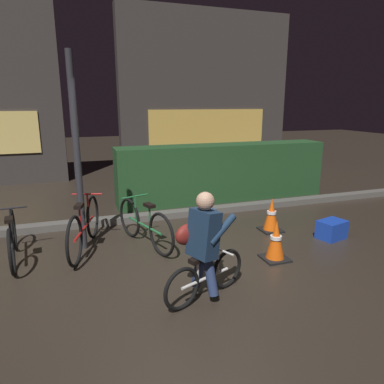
% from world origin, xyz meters
% --- Properties ---
extents(ground_plane, '(40.00, 40.00, 0.00)m').
position_xyz_m(ground_plane, '(0.00, 0.00, 0.00)').
color(ground_plane, '#2D261E').
extents(sidewalk_curb, '(12.00, 0.24, 0.12)m').
position_xyz_m(sidewalk_curb, '(0.00, 2.20, 0.06)').
color(sidewalk_curb, '#56544F').
rests_on(sidewalk_curb, ground).
extents(hedge_row, '(4.80, 0.70, 1.26)m').
position_xyz_m(hedge_row, '(1.80, 3.10, 0.63)').
color(hedge_row, '#214723').
rests_on(hedge_row, ground).
extents(storefront_right, '(5.75, 0.54, 5.03)m').
position_xyz_m(storefront_right, '(2.93, 7.20, 2.50)').
color(storefront_right, '#383330').
rests_on(storefront_right, ground).
extents(street_post, '(0.10, 0.10, 2.86)m').
position_xyz_m(street_post, '(-1.34, 1.20, 1.43)').
color(street_post, '#2D2D33').
rests_on(street_post, ground).
extents(parked_bike_left_mid, '(0.46, 1.53, 0.71)m').
position_xyz_m(parked_bike_left_mid, '(-2.29, 1.06, 0.32)').
color(parked_bike_left_mid, black).
rests_on(parked_bike_left_mid, ground).
extents(parked_bike_center_left, '(0.57, 1.69, 0.81)m').
position_xyz_m(parked_bike_center_left, '(-1.32, 1.11, 0.36)').
color(parked_bike_center_left, black).
rests_on(parked_bike_center_left, ground).
extents(parked_bike_center_right, '(0.58, 1.55, 0.75)m').
position_xyz_m(parked_bike_center_right, '(-0.44, 1.00, 0.34)').
color(parked_bike_center_right, black).
rests_on(parked_bike_center_right, ground).
extents(traffic_cone_near, '(0.36, 0.36, 0.58)m').
position_xyz_m(traffic_cone_near, '(1.20, -0.10, 0.28)').
color(traffic_cone_near, black).
rests_on(traffic_cone_near, ground).
extents(traffic_cone_far, '(0.36, 0.36, 0.58)m').
position_xyz_m(traffic_cone_far, '(1.76, 0.93, 0.28)').
color(traffic_cone_far, black).
rests_on(traffic_cone_far, ground).
extents(blue_crate, '(0.51, 0.42, 0.30)m').
position_xyz_m(blue_crate, '(2.51, 0.30, 0.15)').
color(blue_crate, '#193DB7').
rests_on(blue_crate, ground).
extents(cyclist, '(1.11, 0.54, 1.25)m').
position_xyz_m(cyclist, '(-0.12, -0.71, 0.63)').
color(cyclist, black).
rests_on(cyclist, ground).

